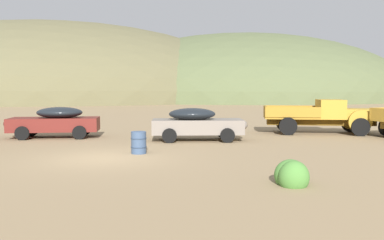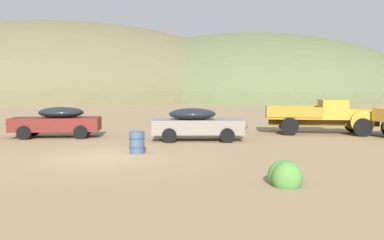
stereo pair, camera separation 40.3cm
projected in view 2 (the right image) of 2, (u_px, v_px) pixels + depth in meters
ground_plane at (104, 158)px, 14.98m from camera, size 300.00×300.00×0.00m
hill_distant at (64, 100)px, 89.37m from camera, size 89.99×66.58×32.38m
hill_center at (250, 99)px, 94.10m from camera, size 74.93×65.51×28.94m
car_oxblood at (54, 122)px, 21.16m from camera, size 4.66×1.97×1.57m
car_primer_gray at (200, 124)px, 19.90m from camera, size 4.71×2.27×1.57m
truck_mustard at (331, 116)px, 22.75m from camera, size 6.38×3.55×1.89m
oil_drum_by_truck at (137, 142)px, 15.97m from camera, size 0.62×0.62×0.85m
bush_lone_scrub at (286, 176)px, 10.77m from camera, size 0.92×1.07×0.86m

